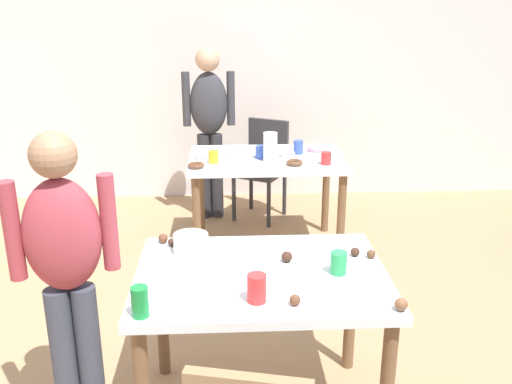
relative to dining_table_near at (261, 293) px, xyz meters
name	(u,v)px	position (x,y,z in m)	size (l,w,h in m)	color
wall_back	(236,63)	(-0.04, 3.27, 0.65)	(6.40, 0.10, 2.60)	silver
dining_table_near	(261,293)	(0.00, 0.00, 0.00)	(1.10, 0.81, 0.75)	silver
dining_table_far	(266,170)	(0.15, 1.90, 0.00)	(1.17, 0.78, 0.75)	silver
chair_far_table	(263,163)	(0.18, 2.64, -0.15)	(0.54, 0.54, 0.87)	#2D2D33
person_girl_near	(66,263)	(-0.83, -0.02, 0.18)	(0.45, 0.26, 1.40)	#383D4C
person_adult_far	(209,118)	(-0.29, 2.62, 0.26)	(0.45, 0.22, 1.51)	#28282D
mixing_bowl	(191,243)	(-0.32, 0.23, 0.15)	(0.16, 0.16, 0.09)	white
soda_can	(140,302)	(-0.48, -0.34, 0.16)	(0.07, 0.07, 0.12)	#198438
fork_near	(242,282)	(-0.09, -0.09, 0.11)	(0.17, 0.02, 0.01)	silver
cup_near_0	(257,288)	(-0.03, -0.25, 0.16)	(0.08, 0.08, 0.12)	red
cup_near_1	(339,263)	(0.34, -0.03, 0.15)	(0.07, 0.07, 0.10)	green
cake_ball_0	(355,252)	(0.45, 0.14, 0.12)	(0.04, 0.04, 0.04)	#3D2319
cake_ball_1	(287,257)	(0.12, 0.10, 0.13)	(0.05, 0.05, 0.05)	#3D2319
cake_ball_2	(295,300)	(0.11, -0.29, 0.13)	(0.04, 0.04, 0.04)	brown
cake_ball_3	(163,238)	(-0.46, 0.34, 0.13)	(0.05, 0.05, 0.05)	brown
cake_ball_4	(371,254)	(0.52, 0.12, 0.12)	(0.04, 0.04, 0.04)	brown
cake_ball_5	(172,242)	(-0.41, 0.30, 0.12)	(0.04, 0.04, 0.04)	#3D2319
cake_ball_6	(188,235)	(-0.34, 0.38, 0.13)	(0.05, 0.05, 0.05)	brown
cake_ball_7	(401,305)	(0.52, -0.35, 0.13)	(0.05, 0.05, 0.05)	brown
pitcher_far	(270,147)	(0.17, 1.79, 0.21)	(0.10, 0.10, 0.21)	white
cup_far_0	(326,158)	(0.57, 1.68, 0.15)	(0.07, 0.07, 0.09)	red
cup_far_1	(298,147)	(0.40, 1.99, 0.16)	(0.07, 0.07, 0.10)	#3351B2
cup_far_2	(261,152)	(0.11, 1.88, 0.15)	(0.09, 0.09, 0.09)	#3351B2
cup_far_3	(214,157)	(-0.24, 1.76, 0.15)	(0.07, 0.07, 0.09)	yellow
donut_far_0	(295,163)	(0.34, 1.68, 0.12)	(0.12, 0.12, 0.04)	brown
donut_far_1	(220,154)	(-0.19, 1.94, 0.12)	(0.12, 0.12, 0.04)	white
donut_far_2	(316,148)	(0.55, 2.07, 0.12)	(0.13, 0.13, 0.04)	pink
donut_far_3	(203,156)	(-0.32, 1.90, 0.12)	(0.12, 0.12, 0.03)	white
donut_far_4	(287,153)	(0.31, 1.93, 0.12)	(0.12, 0.12, 0.04)	white
donut_far_5	(196,165)	(-0.36, 1.64, 0.12)	(0.12, 0.12, 0.04)	brown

